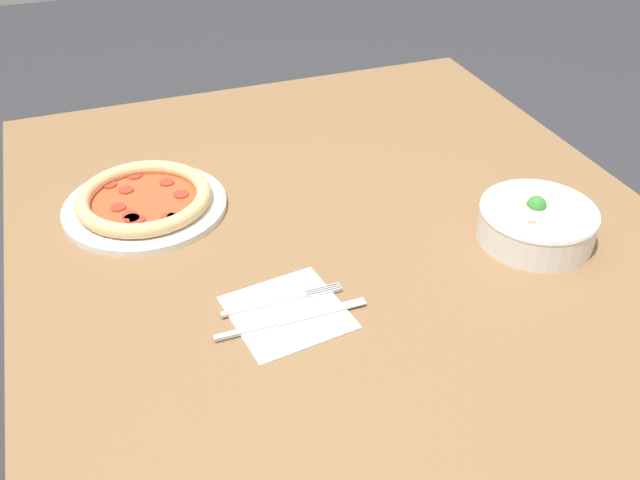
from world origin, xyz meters
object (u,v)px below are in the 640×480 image
bowl (537,221)px  knife (285,321)px  pizza (144,201)px  fork (281,301)px

bowl → knife: bearing=-82.8°
pizza → knife: (0.36, 0.14, -0.01)m
pizza → knife: pizza is taller
knife → pizza: bearing=110.1°
pizza → fork: bearing=24.4°
pizza → bowl: 0.66m
pizza → fork: (0.32, 0.15, -0.01)m
pizza → knife: 0.39m
fork → bowl: bearing=1.1°
pizza → knife: size_ratio=1.26×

